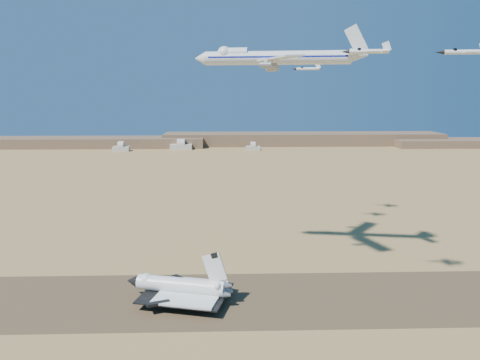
{
  "coord_description": "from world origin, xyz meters",
  "views": [
    {
      "loc": [
        1.95,
        -168.39,
        77.99
      ],
      "look_at": [
        7.48,
        8.0,
        45.07
      ],
      "focal_mm": 35.0,
      "sensor_mm": 36.0,
      "label": 1
    }
  ],
  "objects_px": {
    "shuttle": "(180,287)",
    "crew_b": "(198,311)",
    "crew_a": "(197,310)",
    "crew_c": "(193,306)",
    "chase_jet_d": "(307,69)",
    "chase_jet_a": "(368,51)",
    "chase_jet_e": "(323,58)",
    "carrier_747": "(272,58)",
    "chase_jet_b": "(464,52)"
  },
  "relations": [
    {
      "from": "crew_c",
      "to": "chase_jet_e",
      "type": "bearing_deg",
      "value": -100.78
    },
    {
      "from": "chase_jet_d",
      "to": "shuttle",
      "type": "bearing_deg",
      "value": -112.77
    },
    {
      "from": "crew_a",
      "to": "chase_jet_d",
      "type": "height_order",
      "value": "chase_jet_d"
    },
    {
      "from": "crew_b",
      "to": "chase_jet_a",
      "type": "distance_m",
      "value": 107.96
    },
    {
      "from": "chase_jet_b",
      "to": "chase_jet_d",
      "type": "bearing_deg",
      "value": 113.82
    },
    {
      "from": "shuttle",
      "to": "crew_b",
      "type": "relative_size",
      "value": 26.91
    },
    {
      "from": "chase_jet_d",
      "to": "chase_jet_a",
      "type": "bearing_deg",
      "value": -73.25
    },
    {
      "from": "carrier_747",
      "to": "chase_jet_e",
      "type": "relative_size",
      "value": 4.75
    },
    {
      "from": "carrier_747",
      "to": "chase_jet_a",
      "type": "xyz_separation_m",
      "value": [
        28.02,
        -43.67,
        -0.95
      ]
    },
    {
      "from": "crew_b",
      "to": "crew_c",
      "type": "distance_m",
      "value": 4.71
    },
    {
      "from": "shuttle",
      "to": "chase_jet_a",
      "type": "bearing_deg",
      "value": 8.37
    },
    {
      "from": "crew_a",
      "to": "crew_b",
      "type": "distance_m",
      "value": 0.85
    },
    {
      "from": "chase_jet_d",
      "to": "crew_c",
      "type": "bearing_deg",
      "value": -108.49
    },
    {
      "from": "shuttle",
      "to": "crew_b",
      "type": "distance_m",
      "value": 13.56
    },
    {
      "from": "crew_b",
      "to": "crew_a",
      "type": "bearing_deg",
      "value": 10.48
    },
    {
      "from": "crew_c",
      "to": "chase_jet_a",
      "type": "xyz_separation_m",
      "value": [
        60.45,
        -0.46,
        90.85
      ]
    },
    {
      "from": "chase_jet_a",
      "to": "chase_jet_d",
      "type": "distance_m",
      "value": 89.21
    },
    {
      "from": "carrier_747",
      "to": "chase_jet_b",
      "type": "relative_size",
      "value": 4.63
    },
    {
      "from": "carrier_747",
      "to": "chase_jet_b",
      "type": "xyz_separation_m",
      "value": [
        53.67,
        -57.86,
        -2.27
      ]
    },
    {
      "from": "chase_jet_b",
      "to": "chase_jet_d",
      "type": "distance_m",
      "value": 107.69
    },
    {
      "from": "chase_jet_d",
      "to": "chase_jet_b",
      "type": "bearing_deg",
      "value": -59.92
    },
    {
      "from": "crew_c",
      "to": "chase_jet_d",
      "type": "bearing_deg",
      "value": -100.87
    },
    {
      "from": "shuttle",
      "to": "carrier_747",
      "type": "distance_m",
      "value": 101.84
    },
    {
      "from": "shuttle",
      "to": "crew_b",
      "type": "bearing_deg",
      "value": -40.21
    },
    {
      "from": "crew_a",
      "to": "chase_jet_e",
      "type": "distance_m",
      "value": 162.0
    },
    {
      "from": "shuttle",
      "to": "crew_c",
      "type": "relative_size",
      "value": 24.93
    },
    {
      "from": "crew_c",
      "to": "chase_jet_a",
      "type": "distance_m",
      "value": 109.12
    },
    {
      "from": "chase_jet_e",
      "to": "carrier_747",
      "type": "bearing_deg",
      "value": -100.48
    },
    {
      "from": "crew_b",
      "to": "chase_jet_b",
      "type": "distance_m",
      "value": 123.11
    },
    {
      "from": "crew_b",
      "to": "chase_jet_a",
      "type": "relative_size",
      "value": 0.1
    },
    {
      "from": "carrier_747",
      "to": "chase_jet_d",
      "type": "height_order",
      "value": "carrier_747"
    },
    {
      "from": "shuttle",
      "to": "chase_jet_b",
      "type": "bearing_deg",
      "value": 1.31
    },
    {
      "from": "shuttle",
      "to": "chase_jet_b",
      "type": "relative_size",
      "value": 2.64
    },
    {
      "from": "carrier_747",
      "to": "chase_jet_b",
      "type": "distance_m",
      "value": 78.95
    },
    {
      "from": "crew_b",
      "to": "chase_jet_d",
      "type": "height_order",
      "value": "chase_jet_d"
    },
    {
      "from": "shuttle",
      "to": "crew_a",
      "type": "relative_size",
      "value": 24.38
    },
    {
      "from": "crew_b",
      "to": "crew_c",
      "type": "relative_size",
      "value": 0.93
    },
    {
      "from": "shuttle",
      "to": "crew_a",
      "type": "height_order",
      "value": "shuttle"
    },
    {
      "from": "shuttle",
      "to": "carrier_747",
      "type": "relative_size",
      "value": 0.57
    },
    {
      "from": "chase_jet_b",
      "to": "crew_c",
      "type": "bearing_deg",
      "value": 177.66
    },
    {
      "from": "chase_jet_b",
      "to": "chase_jet_e",
      "type": "xyz_separation_m",
      "value": [
        -18.12,
        123.55,
        6.79
      ]
    },
    {
      "from": "shuttle",
      "to": "chase_jet_d",
      "type": "distance_m",
      "value": 132.91
    },
    {
      "from": "shuttle",
      "to": "chase_jet_d",
      "type": "height_order",
      "value": "chase_jet_d"
    },
    {
      "from": "shuttle",
      "to": "crew_a",
      "type": "bearing_deg",
      "value": -39.83
    },
    {
      "from": "crew_a",
      "to": "chase_jet_d",
      "type": "relative_size",
      "value": 0.12
    },
    {
      "from": "carrier_747",
      "to": "crew_c",
      "type": "height_order",
      "value": "carrier_747"
    },
    {
      "from": "chase_jet_e",
      "to": "crew_b",
      "type": "bearing_deg",
      "value": -102.22
    },
    {
      "from": "crew_a",
      "to": "crew_c",
      "type": "xyz_separation_m",
      "value": [
        -1.9,
        3.36,
        -0.02
      ]
    },
    {
      "from": "shuttle",
      "to": "crew_c",
      "type": "distance_m",
      "value": 9.29
    },
    {
      "from": "crew_c",
      "to": "chase_jet_b",
      "type": "relative_size",
      "value": 0.11
    }
  ]
}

